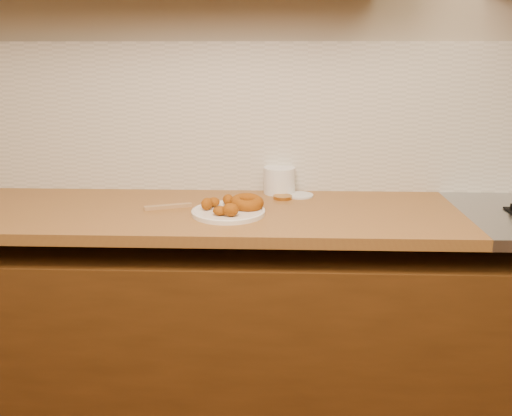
% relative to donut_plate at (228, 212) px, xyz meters
% --- Properties ---
extents(wall_back, '(4.00, 0.02, 2.70)m').
position_rel_donut_plate_xyz_m(wall_back, '(0.35, 0.37, 0.44)').
color(wall_back, tan).
rests_on(wall_back, ground).
extents(base_cabinet, '(3.60, 0.60, 0.77)m').
position_rel_donut_plate_xyz_m(base_cabinet, '(0.35, 0.06, -0.52)').
color(base_cabinet, '#4E2A0E').
rests_on(base_cabinet, floor).
extents(butcher_block, '(2.30, 0.62, 0.04)m').
position_rel_donut_plate_xyz_m(butcher_block, '(-0.30, 0.06, -0.03)').
color(butcher_block, brown).
rests_on(butcher_block, base_cabinet).
extents(backsplash, '(3.60, 0.02, 0.60)m').
position_rel_donut_plate_xyz_m(backsplash, '(0.35, 0.36, 0.29)').
color(backsplash, beige).
rests_on(backsplash, wall_back).
extents(donut_plate, '(0.26, 0.26, 0.02)m').
position_rel_donut_plate_xyz_m(donut_plate, '(0.00, 0.00, 0.00)').
color(donut_plate, white).
rests_on(donut_plate, butcher_block).
extents(ring_donut, '(0.17, 0.17, 0.05)m').
position_rel_donut_plate_xyz_m(ring_donut, '(0.07, 0.03, 0.03)').
color(ring_donut, '#904100').
rests_on(ring_donut, donut_plate).
extents(fried_dough_chunks, '(0.15, 0.20, 0.05)m').
position_rel_donut_plate_xyz_m(fried_dough_chunks, '(-0.02, -0.01, 0.03)').
color(fried_dough_chunks, '#904100').
rests_on(fried_dough_chunks, donut_plate).
extents(plastic_tub, '(0.16, 0.16, 0.11)m').
position_rel_donut_plate_xyz_m(plastic_tub, '(0.18, 0.31, 0.05)').
color(plastic_tub, white).
rests_on(plastic_tub, butcher_block).
extents(tub_lid, '(0.13, 0.13, 0.01)m').
position_rel_donut_plate_xyz_m(tub_lid, '(0.27, 0.26, -0.00)').
color(tub_lid, silver).
rests_on(tub_lid, butcher_block).
extents(brass_jar_lid, '(0.07, 0.07, 0.01)m').
position_rel_donut_plate_xyz_m(brass_jar_lid, '(0.20, 0.22, -0.00)').
color(brass_jar_lid, '#B37A30').
rests_on(brass_jar_lid, butcher_block).
extents(wooden_utensil, '(0.17, 0.08, 0.01)m').
position_rel_donut_plate_xyz_m(wooden_utensil, '(-0.23, 0.07, -0.00)').
color(wooden_utensil, '#A17A4C').
rests_on(wooden_utensil, butcher_block).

